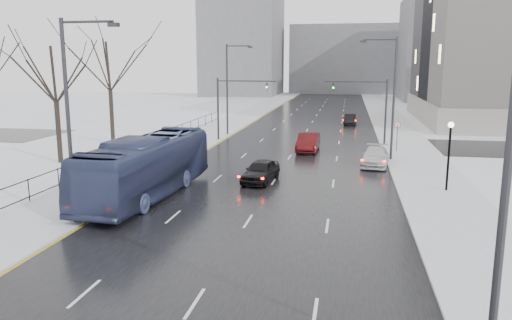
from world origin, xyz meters
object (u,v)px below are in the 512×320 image
Objects in this scene: lamppost_r_mid at (449,146)px; sedan_right_far at (375,156)px; sedan_right_distant at (350,119)px; streetlight_l_far at (229,85)px; no_uturn_sign at (398,128)px; mast_signal_right at (375,104)px; sedan_right_near at (308,142)px; streetlight_r_near at (497,167)px; mast_signal_left at (228,102)px; tree_park_e at (113,144)px; bus at (147,166)px; tree_park_d at (61,164)px; streetlight_r_mid at (391,93)px; streetlight_l_near at (72,113)px; sedan_center_near at (261,171)px.

sedan_right_far is (-3.98, 7.69, -2.19)m from lamppost_r_mid.
sedan_right_far is 1.18× the size of sedan_right_distant.
no_uturn_sign is (17.37, -8.00, -3.32)m from streetlight_l_far.
sedan_right_near is at bearing -141.56° from mast_signal_right.
mast_signal_left is at bearing 112.18° from streetlight_r_near.
tree_park_e is 2.73× the size of sedan_right_far.
tree_park_e is at bearing -134.58° from sedan_right_distant.
bus is 19.35m from sedan_right_near.
lamppost_r_mid is 16.52m from sedan_right_near.
sedan_right_distant is (22.91, 30.76, 0.73)m from tree_park_d.
streetlight_l_far is at bearing 96.02° from bus.
mast_signal_right is 14.65m from mast_signal_left.
bus is 18.38m from sedan_right_far.
streetlight_r_near is 34.26m from sedan_right_near.
tree_park_d is at bearing -164.92° from sedan_right_far.
streetlight_l_far is (10.03, 8.00, 5.62)m from tree_park_e.
no_uturn_sign is (27.40, 0.00, 2.30)m from tree_park_e.
bus is at bearing -136.59° from streetlight_r_mid.
streetlight_r_near reaches higher than sedan_right_near.
tree_park_e is 5.00× the size of no_uturn_sign.
mast_signal_right is at bearing 61.04° from streetlight_l_near.
streetlight_l_far is (-16.33, 42.00, 0.00)m from streetlight_r_near.
streetlight_l_near is 1.00× the size of streetlight_l_far.
streetlight_l_far reaches higher than lamppost_r_mid.
mast_signal_left is (-18.33, 18.00, 1.16)m from lamppost_r_mid.
no_uturn_sign is 8.05m from sedan_right_near.
tree_park_d reaches higher than sedan_center_near.
mast_signal_left is 1.28× the size of sedan_right_near.
streetlight_r_mid is at bearing -23.46° from sedan_right_near.
lamppost_r_mid reaches higher than sedan_center_near.
streetlight_r_near is at bearing -42.98° from bus.
streetlight_r_near is (26.37, -34.00, 5.62)m from tree_park_e.
no_uturn_sign is 21.22m from sedan_right_distant.
sedan_right_far is at bearing -109.08° from no_uturn_sign.
bus is (1.26, -26.26, -3.75)m from streetlight_l_far.
mast_signal_left is 1.47× the size of sedan_center_near.
mast_signal_left is (0.84, -4.00, -1.51)m from streetlight_l_far.
sedan_right_far is (15.18, -14.31, -4.86)m from streetlight_l_far.
mast_signal_right reaches higher than bus.
lamppost_r_mid is 0.66× the size of mast_signal_left.
mast_signal_left reaches higher than sedan_center_near.
streetlight_l_near is (10.03, -24.00, 5.62)m from tree_park_e.
no_uturn_sign reaches higher than sedan_right_near.
lamppost_r_mid is at bearing 27.55° from streetlight_l_near.
streetlight_r_mid is 10.73m from lamppost_r_mid.
mast_signal_right is 1.56× the size of sedan_right_distant.
mast_signal_right is (-0.84, 38.00, -1.51)m from streetlight_r_near.
streetlight_r_near is at bearing -80.99° from sedan_right_far.
sedan_center_near is at bearing -126.89° from no_uturn_sign.
sedan_center_near is 12.82m from sedan_right_near.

